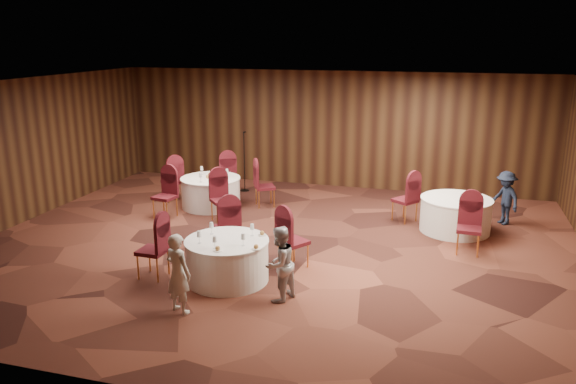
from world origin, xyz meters
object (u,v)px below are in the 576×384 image
(man_c, at_px, (505,198))
(table_right, at_px, (455,214))
(woman_a, at_px, (178,273))
(woman_b, at_px, (279,264))
(mic_stand, at_px, (245,174))
(table_main, at_px, (227,260))
(table_left, at_px, (211,192))

(man_c, bearing_deg, table_right, -88.33)
(woman_a, distance_m, woman_b, 1.58)
(mic_stand, distance_m, woman_a, 7.03)
(woman_b, bearing_deg, man_c, 165.48)
(woman_b, bearing_deg, mic_stand, -132.65)
(table_main, relative_size, mic_stand, 0.88)
(table_main, distance_m, woman_a, 1.34)
(table_left, height_order, woman_a, woman_a)
(man_c, bearing_deg, woman_a, -77.02)
(mic_stand, xyz_separation_m, woman_a, (1.47, -6.87, 0.15))
(woman_a, height_order, woman_b, woman_a)
(woman_a, xyz_separation_m, woman_b, (1.36, 0.81, -0.02))
(table_main, xyz_separation_m, mic_stand, (-1.74, 5.59, 0.11))
(table_right, bearing_deg, table_main, -135.41)
(table_right, xyz_separation_m, mic_stand, (-5.54, 1.85, 0.11))
(mic_stand, height_order, woman_b, mic_stand)
(table_right, distance_m, man_c, 1.35)
(woman_b, bearing_deg, table_left, -122.53)
(table_left, distance_m, man_c, 6.90)
(mic_stand, height_order, man_c, mic_stand)
(table_main, relative_size, woman_b, 1.17)
(mic_stand, xyz_separation_m, woman_b, (2.83, -6.06, 0.14))
(table_left, height_order, man_c, man_c)
(table_main, distance_m, mic_stand, 5.86)
(table_right, xyz_separation_m, woman_b, (-2.71, -4.21, 0.24))
(table_right, relative_size, man_c, 1.25)
(man_c, bearing_deg, table_left, -120.77)
(woman_a, bearing_deg, table_main, -81.78)
(table_right, bearing_deg, mic_stand, 161.49)
(table_right, relative_size, mic_stand, 0.92)
(woman_a, xyz_separation_m, man_c, (5.12, 5.83, -0.03))
(table_right, bearing_deg, table_left, 177.93)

